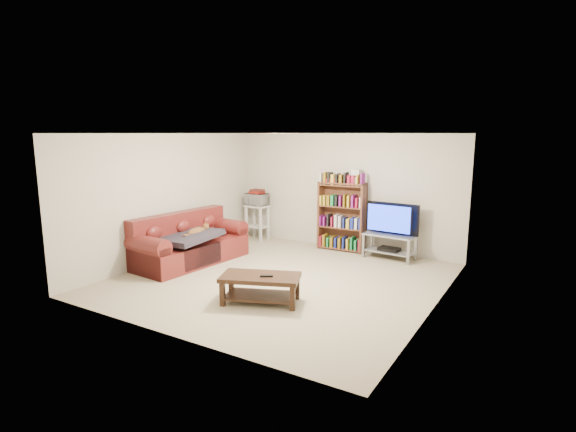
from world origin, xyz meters
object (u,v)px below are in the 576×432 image
Objects in this scene: sofa at (188,245)px; tv_stand at (389,242)px; bookshelf at (342,216)px; coffee_table at (260,284)px.

tv_stand is at bearing 39.00° from sofa.
bookshelf is at bearing 52.39° from sofa.
tv_stand is (0.84, 3.18, 0.05)m from coffee_table.
bookshelf is (-0.24, 3.32, 0.45)m from coffee_table.
tv_stand is (3.17, 2.17, 0.00)m from sofa.
sofa is 1.58× the size of bookshelf.
coffee_table is 0.88× the size of bookshelf.
bookshelf is at bearing 177.10° from tv_stand.
tv_stand is 1.16m from bookshelf.
sofa is 3.14m from bookshelf.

